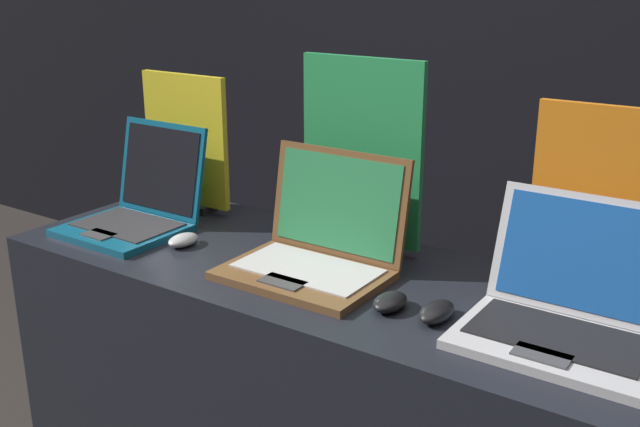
# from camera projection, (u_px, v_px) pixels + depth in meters

# --- Properties ---
(wall_back) EXTENTS (8.00, 0.05, 2.80)m
(wall_back) POSITION_uv_depth(u_px,v_px,m) (545.00, 41.00, 3.05)
(wall_back) COLOR black
(wall_back) RESTS_ON ground_plane
(laptop_front) EXTENTS (0.32, 0.35, 0.29)m
(laptop_front) POSITION_uv_depth(u_px,v_px,m) (138.00, 205.00, 2.19)
(laptop_front) COLOR #0F5170
(laptop_front) RESTS_ON display_counter
(mouse_front) EXTENTS (0.06, 0.10, 0.03)m
(mouse_front) POSITION_uv_depth(u_px,v_px,m) (183.00, 240.00, 2.06)
(mouse_front) COLOR #B2B2B7
(mouse_front) RESTS_ON display_counter
(promo_stand_front) EXTENTS (0.32, 0.07, 0.43)m
(promo_stand_front) POSITION_uv_depth(u_px,v_px,m) (186.00, 146.00, 2.32)
(promo_stand_front) COLOR black
(promo_stand_front) RESTS_ON display_counter
(laptop_middle) EXTENTS (0.40, 0.33, 0.29)m
(laptop_middle) POSITION_uv_depth(u_px,v_px,m) (317.00, 246.00, 1.88)
(laptop_middle) COLOR brown
(laptop_middle) RESTS_ON display_counter
(mouse_middle) EXTENTS (0.07, 0.10, 0.04)m
(mouse_middle) POSITION_uv_depth(u_px,v_px,m) (390.00, 302.00, 1.68)
(mouse_middle) COLOR black
(mouse_middle) RESTS_ON display_counter
(promo_stand_middle) EXTENTS (0.36, 0.07, 0.52)m
(promo_stand_middle) POSITION_uv_depth(u_px,v_px,m) (361.00, 159.00, 1.98)
(promo_stand_middle) COLOR black
(promo_stand_middle) RESTS_ON display_counter
(laptop_back) EXTENTS (0.39, 0.35, 0.27)m
(laptop_back) POSITION_uv_depth(u_px,v_px,m) (567.00, 308.00, 1.54)
(laptop_back) COLOR #B7B7BC
(laptop_back) RESTS_ON display_counter
(mouse_back) EXTENTS (0.06, 0.12, 0.04)m
(mouse_back) POSITION_uv_depth(u_px,v_px,m) (437.00, 312.00, 1.63)
(mouse_back) COLOR black
(mouse_back) RESTS_ON display_counter
(promo_stand_back) EXTENTS (0.33, 0.07, 0.45)m
(promo_stand_back) POSITION_uv_depth(u_px,v_px,m) (604.00, 211.00, 1.67)
(promo_stand_back) COLOR black
(promo_stand_back) RESTS_ON display_counter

